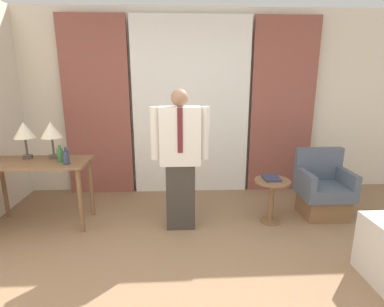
{
  "coord_description": "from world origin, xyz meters",
  "views": [
    {
      "loc": [
        -0.21,
        -1.89,
        1.74
      ],
      "look_at": [
        -0.05,
        1.21,
        0.94
      ],
      "focal_mm": 28.0,
      "sensor_mm": 36.0,
      "label": 1
    }
  ],
  "objects_px": {
    "desk": "(37,172)",
    "bottle_by_lamp": "(66,157)",
    "table_lamp_right": "(51,131)",
    "table_lamp_left": "(24,132)",
    "armchair": "(323,191)",
    "person": "(180,156)",
    "book": "(271,178)",
    "bottle_near_edge": "(60,155)",
    "side_table": "(272,194)"
  },
  "relations": [
    {
      "from": "desk",
      "to": "bottle_by_lamp",
      "type": "height_order",
      "value": "bottle_by_lamp"
    },
    {
      "from": "desk",
      "to": "bottle_by_lamp",
      "type": "distance_m",
      "value": 0.47
    },
    {
      "from": "bottle_by_lamp",
      "to": "table_lamp_right",
      "type": "bearing_deg",
      "value": 131.38
    },
    {
      "from": "table_lamp_left",
      "to": "armchair",
      "type": "relative_size",
      "value": 0.52
    },
    {
      "from": "person",
      "to": "book",
      "type": "relative_size",
      "value": 7.6
    },
    {
      "from": "person",
      "to": "bottle_near_edge",
      "type": "bearing_deg",
      "value": 174.76
    },
    {
      "from": "table_lamp_left",
      "to": "side_table",
      "type": "bearing_deg",
      "value": -4.4
    },
    {
      "from": "desk",
      "to": "book",
      "type": "distance_m",
      "value": 2.77
    },
    {
      "from": "table_lamp_right",
      "to": "side_table",
      "type": "distance_m",
      "value": 2.73
    },
    {
      "from": "bottle_near_edge",
      "to": "person",
      "type": "bearing_deg",
      "value": -5.24
    },
    {
      "from": "table_lamp_right",
      "to": "armchair",
      "type": "relative_size",
      "value": 0.52
    },
    {
      "from": "desk",
      "to": "table_lamp_left",
      "type": "xyz_separation_m",
      "value": [
        -0.15,
        0.14,
        0.45
      ]
    },
    {
      "from": "bottle_by_lamp",
      "to": "armchair",
      "type": "height_order",
      "value": "bottle_by_lamp"
    },
    {
      "from": "bottle_near_edge",
      "to": "person",
      "type": "distance_m",
      "value": 1.37
    },
    {
      "from": "bottle_near_edge",
      "to": "table_lamp_right",
      "type": "bearing_deg",
      "value": 129.95
    },
    {
      "from": "desk",
      "to": "table_lamp_left",
      "type": "distance_m",
      "value": 0.5
    },
    {
      "from": "armchair",
      "to": "book",
      "type": "relative_size",
      "value": 3.98
    },
    {
      "from": "person",
      "to": "side_table",
      "type": "relative_size",
      "value": 2.98
    },
    {
      "from": "table_lamp_left",
      "to": "bottle_near_edge",
      "type": "height_order",
      "value": "table_lamp_left"
    },
    {
      "from": "desk",
      "to": "table_lamp_left",
      "type": "relative_size",
      "value": 2.72
    },
    {
      "from": "bottle_near_edge",
      "to": "side_table",
      "type": "height_order",
      "value": "bottle_near_edge"
    },
    {
      "from": "armchair",
      "to": "book",
      "type": "height_order",
      "value": "armchair"
    },
    {
      "from": "table_lamp_left",
      "to": "side_table",
      "type": "distance_m",
      "value": 3.03
    },
    {
      "from": "armchair",
      "to": "book",
      "type": "bearing_deg",
      "value": -168.99
    },
    {
      "from": "bottle_near_edge",
      "to": "side_table",
      "type": "distance_m",
      "value": 2.52
    },
    {
      "from": "person",
      "to": "armchair",
      "type": "distance_m",
      "value": 1.91
    },
    {
      "from": "table_lamp_right",
      "to": "bottle_by_lamp",
      "type": "relative_size",
      "value": 2.24
    },
    {
      "from": "desk",
      "to": "table_lamp_right",
      "type": "distance_m",
      "value": 0.5
    },
    {
      "from": "person",
      "to": "side_table",
      "type": "xyz_separation_m",
      "value": [
        1.1,
        0.07,
        -0.5
      ]
    },
    {
      "from": "desk",
      "to": "book",
      "type": "relative_size",
      "value": 5.61
    },
    {
      "from": "armchair",
      "to": "side_table",
      "type": "relative_size",
      "value": 1.56
    },
    {
      "from": "table_lamp_left",
      "to": "book",
      "type": "xyz_separation_m",
      "value": [
        2.92,
        -0.2,
        -0.56
      ]
    },
    {
      "from": "armchair",
      "to": "book",
      "type": "xyz_separation_m",
      "value": [
        -0.72,
        -0.14,
        0.23
      ]
    },
    {
      "from": "bottle_by_lamp",
      "to": "book",
      "type": "distance_m",
      "value": 2.38
    },
    {
      "from": "table_lamp_left",
      "to": "armchair",
      "type": "height_order",
      "value": "table_lamp_left"
    },
    {
      "from": "armchair",
      "to": "book",
      "type": "distance_m",
      "value": 0.77
    },
    {
      "from": "table_lamp_right",
      "to": "book",
      "type": "bearing_deg",
      "value": -4.29
    },
    {
      "from": "table_lamp_left",
      "to": "armchair",
      "type": "bearing_deg",
      "value": -0.86
    },
    {
      "from": "bottle_by_lamp",
      "to": "side_table",
      "type": "height_order",
      "value": "bottle_by_lamp"
    },
    {
      "from": "desk",
      "to": "armchair",
      "type": "relative_size",
      "value": 1.41
    },
    {
      "from": "desk",
      "to": "armchair",
      "type": "distance_m",
      "value": 3.5
    },
    {
      "from": "table_lamp_right",
      "to": "person",
      "type": "distance_m",
      "value": 1.56
    },
    {
      "from": "bottle_near_edge",
      "to": "armchair",
      "type": "bearing_deg",
      "value": 2.14
    },
    {
      "from": "bottle_by_lamp",
      "to": "desk",
      "type": "bearing_deg",
      "value": 160.66
    },
    {
      "from": "bottle_near_edge",
      "to": "armchair",
      "type": "height_order",
      "value": "bottle_near_edge"
    },
    {
      "from": "bottle_by_lamp",
      "to": "armchair",
      "type": "distance_m",
      "value": 3.14
    },
    {
      "from": "person",
      "to": "side_table",
      "type": "distance_m",
      "value": 1.21
    },
    {
      "from": "table_lamp_left",
      "to": "table_lamp_right",
      "type": "relative_size",
      "value": 1.0
    },
    {
      "from": "armchair",
      "to": "person",
      "type": "bearing_deg",
      "value": -172.35
    },
    {
      "from": "table_lamp_right",
      "to": "bottle_near_edge",
      "type": "bearing_deg",
      "value": -50.05
    }
  ]
}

